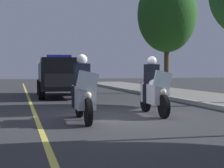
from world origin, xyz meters
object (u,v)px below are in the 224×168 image
object	(u,v)px
tree_far_back	(167,14)
police_motorcycle_lead_right	(154,91)
police_suv	(59,75)
police_motorcycle_lead_left	(83,94)

from	to	relation	value
tree_far_back	police_motorcycle_lead_right	bearing A→B (deg)	-27.11
police_suv	tree_far_back	size ratio (longest dim) A/B	0.76
police_motorcycle_lead_left	tree_far_back	size ratio (longest dim) A/B	0.33
police_suv	tree_far_back	xyz separation A→B (m)	(-1.09, 6.22, 3.39)
tree_far_back	police_suv	bearing A→B (deg)	-80.09
police_motorcycle_lead_left	police_motorcycle_lead_right	distance (m)	2.32
police_motorcycle_lead_left	police_suv	bearing A→B (deg)	177.51
police_motorcycle_lead_right	police_suv	world-z (taller)	police_suv
tree_far_back	police_motorcycle_lead_left	bearing A→B (deg)	-35.70
police_motorcycle_lead_left	police_motorcycle_lead_right	size ratio (longest dim) A/B	1.00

